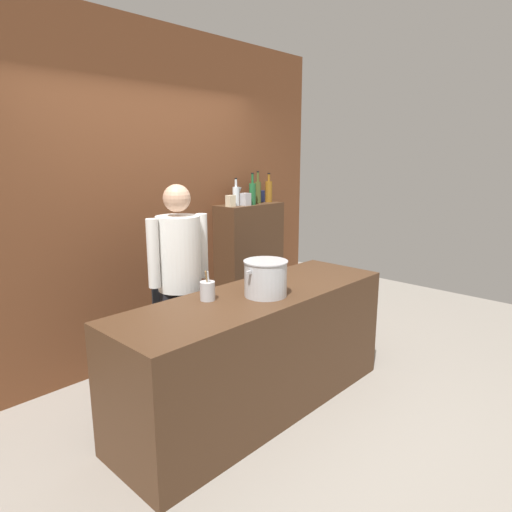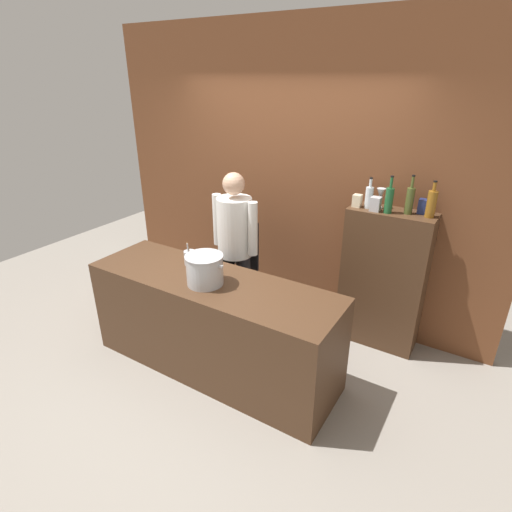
{
  "view_description": "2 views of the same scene",
  "coord_description": "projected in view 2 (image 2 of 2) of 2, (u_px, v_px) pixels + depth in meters",
  "views": [
    {
      "loc": [
        -2.24,
        -2.1,
        1.86
      ],
      "look_at": [
        0.29,
        0.3,
        1.08
      ],
      "focal_mm": 31.29,
      "sensor_mm": 36.0,
      "label": 1
    },
    {
      "loc": [
        1.92,
        -2.37,
        2.49
      ],
      "look_at": [
        0.17,
        0.45,
        0.99
      ],
      "focal_mm": 28.47,
      "sensor_mm": 36.0,
      "label": 2
    }
  ],
  "objects": [
    {
      "name": "wine_bottle_clear",
      "position": [
        369.0,
        197.0,
        3.64
      ],
      "size": [
        0.07,
        0.07,
        0.28
      ],
      "color": "silver",
      "rests_on": "bar_cabinet"
    },
    {
      "name": "stockpot_large",
      "position": [
        205.0,
        270.0,
        3.3
      ],
      "size": [
        0.37,
        0.31,
        0.25
      ],
      "color": "#B7BABF",
      "rests_on": "prep_counter"
    },
    {
      "name": "brick_back_panel",
      "position": [
        290.0,
        176.0,
        4.25
      ],
      "size": [
        4.4,
        0.1,
        3.0
      ],
      "primitive_type": "cube",
      "color": "brown",
      "rests_on": "ground_plane"
    },
    {
      "name": "spice_tin_cream",
      "position": [
        357.0,
        201.0,
        3.69
      ],
      "size": [
        0.07,
        0.07,
        0.11
      ],
      "primitive_type": "cube",
      "color": "beige",
      "rests_on": "bar_cabinet"
    },
    {
      "name": "spice_tin_navy",
      "position": [
        423.0,
        206.0,
        3.51
      ],
      "size": [
        0.08,
        0.08,
        0.13
      ],
      "primitive_type": "cube",
      "color": "navy",
      "rests_on": "bar_cabinet"
    },
    {
      "name": "bar_cabinet",
      "position": [
        383.0,
        280.0,
        3.87
      ],
      "size": [
        0.76,
        0.32,
        1.37
      ],
      "primitive_type": "cube",
      "color": "#472D1C",
      "rests_on": "ground_plane"
    },
    {
      "name": "ground_plane",
      "position": [
        215.0,
        365.0,
        3.78
      ],
      "size": [
        8.0,
        8.0,
        0.0
      ],
      "primitive_type": "plane",
      "color": "gray"
    },
    {
      "name": "wine_bottle_olive",
      "position": [
        410.0,
        200.0,
        3.48
      ],
      "size": [
        0.07,
        0.07,
        0.34
      ],
      "color": "#475123",
      "rests_on": "bar_cabinet"
    },
    {
      "name": "prep_counter",
      "position": [
        213.0,
        325.0,
        3.6
      ],
      "size": [
        2.27,
        0.7,
        0.9
      ],
      "primitive_type": "cube",
      "color": "#472D1C",
      "rests_on": "ground_plane"
    },
    {
      "name": "utensil_crock",
      "position": [
        190.0,
        258.0,
        3.66
      ],
      "size": [
        0.1,
        0.1,
        0.21
      ],
      "color": "#B7BABF",
      "rests_on": "prep_counter"
    },
    {
      "name": "wine_bottle_green",
      "position": [
        389.0,
        200.0,
        3.5
      ],
      "size": [
        0.07,
        0.07,
        0.33
      ],
      "color": "#1E592D",
      "rests_on": "bar_cabinet"
    },
    {
      "name": "wine_glass_tall",
      "position": [
        381.0,
        194.0,
        3.63
      ],
      "size": [
        0.08,
        0.08,
        0.18
      ],
      "color": "silver",
      "rests_on": "bar_cabinet"
    },
    {
      "name": "wine_bottle_amber",
      "position": [
        431.0,
        203.0,
        3.39
      ],
      "size": [
        0.08,
        0.08,
        0.31
      ],
      "color": "#8C5919",
      "rests_on": "bar_cabinet"
    },
    {
      "name": "spice_tin_silver",
      "position": [
        376.0,
        204.0,
        3.57
      ],
      "size": [
        0.08,
        0.08,
        0.13
      ],
      "primitive_type": "cube",
      "color": "#B2B2B7",
      "rests_on": "bar_cabinet"
    },
    {
      "name": "chef",
      "position": [
        235.0,
        243.0,
        3.99
      ],
      "size": [
        0.53,
        0.37,
        1.66
      ],
      "rotation": [
        0.0,
        0.0,
        3.06
      ],
      "color": "black",
      "rests_on": "ground_plane"
    }
  ]
}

